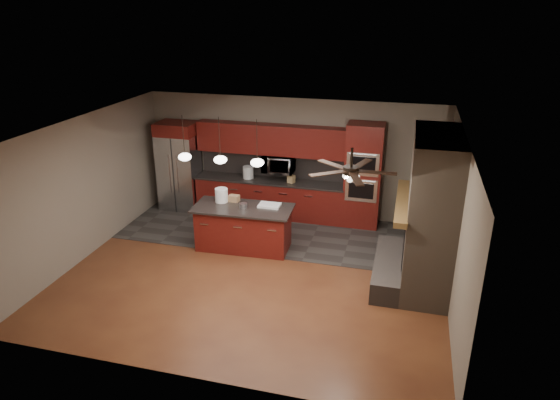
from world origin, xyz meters
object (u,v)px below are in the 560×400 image
(paint_can, at_px, (243,206))
(counter_bucket, at_px, (248,172))
(white_bucket, at_px, (221,195))
(counter_box, at_px, (291,179))
(cardboard_box, at_px, (234,198))
(microwave, at_px, (278,164))
(paint_tray, at_px, (269,205))
(oven_tower, at_px, (363,176))
(kitchen_island, at_px, (243,228))
(refrigerator, at_px, (180,166))

(paint_can, xyz_separation_m, counter_bucket, (-0.50, 1.85, 0.07))
(white_bucket, relative_size, counter_box, 1.64)
(counter_box, bearing_deg, counter_bucket, -160.87)
(cardboard_box, bearing_deg, white_bucket, -157.30)
(microwave, bearing_deg, counter_box, -16.80)
(counter_box, bearing_deg, paint_can, -85.65)
(white_bucket, xyz_separation_m, paint_tray, (1.04, 0.00, -0.12))
(oven_tower, relative_size, kitchen_island, 1.15)
(paint_tray, distance_m, counter_box, 1.58)
(paint_can, distance_m, counter_bucket, 1.92)
(paint_can, bearing_deg, cardboard_box, 135.05)
(refrigerator, bearing_deg, white_bucket, -42.59)
(refrigerator, relative_size, paint_tray, 4.91)
(oven_tower, xyz_separation_m, kitchen_island, (-2.24, -1.80, -0.73))
(oven_tower, height_order, cardboard_box, oven_tower)
(counter_bucket, distance_m, counter_box, 1.07)
(microwave, relative_size, cardboard_box, 3.46)
(oven_tower, distance_m, counter_box, 1.66)
(kitchen_island, height_order, cardboard_box, cardboard_box)
(microwave, bearing_deg, paint_tray, -81.44)
(microwave, bearing_deg, kitchen_island, -97.98)
(paint_can, xyz_separation_m, cardboard_box, (-0.31, 0.31, 0.02))
(oven_tower, bearing_deg, refrigerator, -179.05)
(oven_tower, distance_m, microwave, 1.98)
(microwave, height_order, paint_tray, microwave)
(refrigerator, distance_m, paint_can, 2.85)
(paint_can, height_order, paint_tray, paint_can)
(cardboard_box, height_order, counter_bucket, counter_bucket)
(counter_box, bearing_deg, paint_tray, -71.07)
(counter_bucket, bearing_deg, paint_tray, -58.77)
(refrigerator, relative_size, counter_bucket, 7.54)
(kitchen_island, bearing_deg, oven_tower, 36.53)
(oven_tower, xyz_separation_m, paint_can, (-2.21, -1.84, -0.22))
(refrigerator, xyz_separation_m, counter_bucket, (1.73, 0.08, -0.04))
(microwave, height_order, refrigerator, refrigerator)
(paint_tray, height_order, cardboard_box, cardboard_box)
(oven_tower, height_order, microwave, oven_tower)
(microwave, relative_size, paint_can, 4.69)
(oven_tower, relative_size, white_bucket, 8.26)
(white_bucket, bearing_deg, kitchen_island, -19.41)
(oven_tower, relative_size, cardboard_box, 11.26)
(oven_tower, bearing_deg, counter_bucket, 179.84)
(counter_bucket, bearing_deg, cardboard_box, -82.98)
(paint_tray, xyz_separation_m, counter_box, (0.08, 1.57, 0.05))
(oven_tower, distance_m, white_bucket, 3.20)
(paint_tray, bearing_deg, paint_can, -155.08)
(white_bucket, bearing_deg, paint_can, -22.28)
(counter_box, bearing_deg, kitchen_island, -86.76)
(refrigerator, xyz_separation_m, kitchen_island, (2.21, -1.73, -0.62))
(kitchen_island, xyz_separation_m, white_bucket, (-0.53, 0.19, 0.60))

